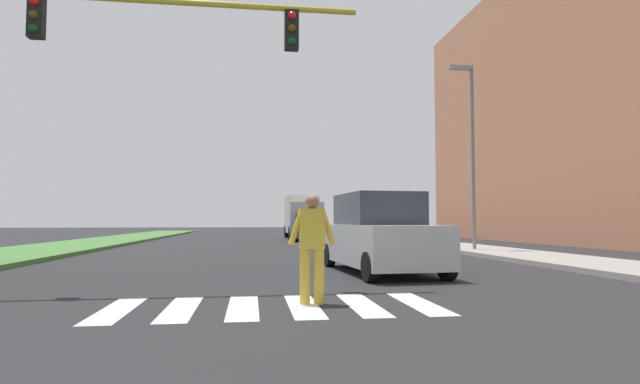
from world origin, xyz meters
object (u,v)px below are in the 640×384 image
at_px(pedestrian_performer, 312,243).
at_px(street_lamp_right, 470,139).
at_px(truck_box_delivery, 303,216).
at_px(suv_crossing, 380,235).
at_px(traffic_light_gantry, 33,56).
at_px(sedan_midblock, 307,228).

bearing_deg(pedestrian_performer, street_lamp_right, 55.52).
xyz_separation_m(pedestrian_performer, truck_box_delivery, (2.82, 29.08, 0.70)).
height_order(suv_crossing, truck_box_delivery, truck_box_delivery).
xyz_separation_m(street_lamp_right, pedestrian_performer, (-7.89, -11.49, -3.66)).
height_order(street_lamp_right, pedestrian_performer, street_lamp_right).
relative_size(street_lamp_right, truck_box_delivery, 1.21).
distance_m(suv_crossing, truck_box_delivery, 24.61).
relative_size(suv_crossing, truck_box_delivery, 0.76).
distance_m(traffic_light_gantry, suv_crossing, 8.37).
bearing_deg(street_lamp_right, pedestrian_performer, -124.48).
bearing_deg(traffic_light_gantry, truck_box_delivery, 73.84).
relative_size(sedan_midblock, truck_box_delivery, 0.66).
height_order(traffic_light_gantry, truck_box_delivery, traffic_light_gantry).
distance_m(suv_crossing, sedan_midblock, 19.72).
relative_size(traffic_light_gantry, pedestrian_performer, 5.22).
height_order(traffic_light_gantry, suv_crossing, traffic_light_gantry).
bearing_deg(suv_crossing, truck_box_delivery, 88.67).
relative_size(pedestrian_performer, sedan_midblock, 0.42).
bearing_deg(pedestrian_performer, traffic_light_gantry, 157.32).
distance_m(pedestrian_performer, sedan_midblock, 24.35).
distance_m(traffic_light_gantry, pedestrian_performer, 6.41).
height_order(traffic_light_gantry, street_lamp_right, street_lamp_right).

